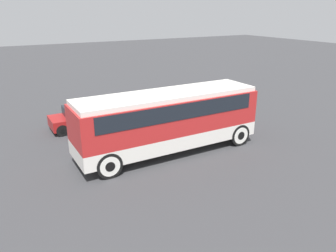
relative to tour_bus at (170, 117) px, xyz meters
name	(u,v)px	position (x,y,z in m)	size (l,w,h in m)	color
ground_plane	(168,152)	(-0.10, 0.00, -1.91)	(120.00, 120.00, 0.00)	#38383A
tour_bus	(170,117)	(0.00, 0.00, 0.00)	(9.48, 2.61, 3.15)	silver
parked_car_near	(86,116)	(-2.64, 5.78, -1.20)	(4.45, 1.86, 1.41)	maroon
parked_car_mid	(152,103)	(2.33, 6.51, -1.22)	(4.30, 1.93, 1.37)	silver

